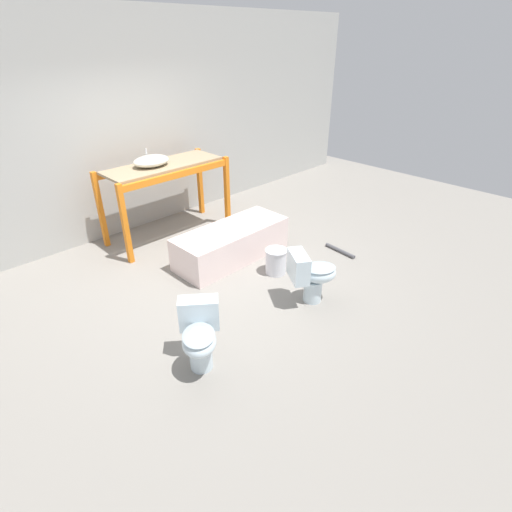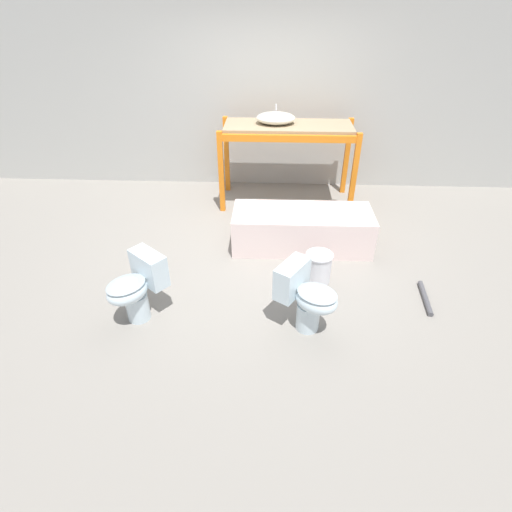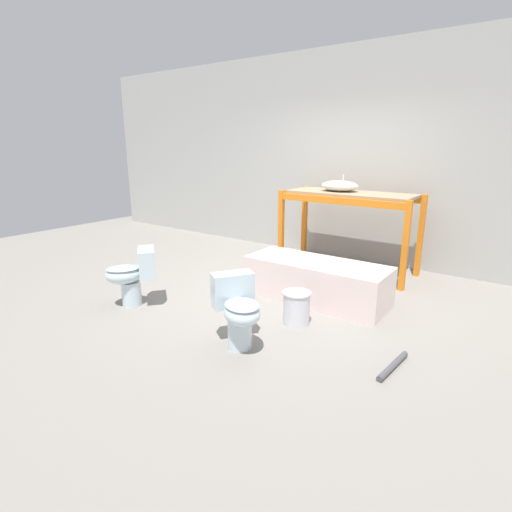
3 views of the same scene
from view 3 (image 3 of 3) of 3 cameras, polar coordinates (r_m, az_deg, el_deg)
name	(u,v)px [view 3 (image 3 of 3)]	position (r m, az deg, el deg)	size (l,w,h in m)	color
ground_plane	(274,291)	(5.05, 2.53, -5.08)	(12.00, 12.00, 0.00)	gray
warehouse_wall_rear	(347,157)	(6.52, 12.88, 13.66)	(10.80, 0.08, 3.20)	#ADADA8
shelving_rack	(350,205)	(5.80, 13.23, 7.04)	(1.88, 0.78, 1.14)	orange
sink_basin	(340,186)	(5.86, 11.87, 9.78)	(0.53, 0.40, 0.23)	silver
bathtub_main	(316,278)	(4.76, 8.63, -3.09)	(1.67, 0.66, 0.47)	silver
toilet_near	(238,309)	(3.61, -2.54, -7.53)	(0.65, 0.59, 0.65)	silver
toilet_far	(133,274)	(4.74, -17.18, -2.50)	(0.61, 0.64, 0.65)	silver
bucket_white	(296,307)	(4.14, 5.79, -7.27)	(0.29, 0.29, 0.34)	silver
loose_pipe	(393,366)	(3.59, 18.96, -14.62)	(0.10, 0.52, 0.05)	#4C4C51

